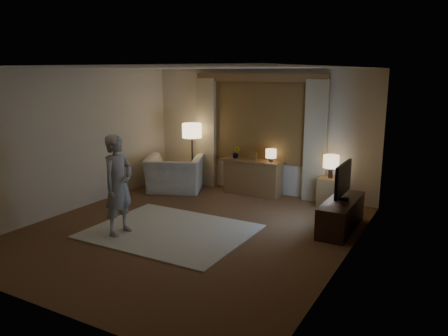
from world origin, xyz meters
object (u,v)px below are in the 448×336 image
Objects in this scene: side_table at (329,192)px; person at (118,185)px; sideboard at (253,178)px; armchair at (175,174)px; tv_stand at (341,215)px.

person reaches higher than side_table.
armchair is (-1.58, -0.61, 0.03)m from sideboard.
side_table is (1.65, -0.05, -0.07)m from sideboard.
armchair is at bearing -158.83° from sideboard.
sideboard is 2.49m from tv_stand.
side_table is 0.35× the size of person.
person reaches higher than sideboard.
sideboard is 3.28m from person.
sideboard reaches higher than side_table.
armchair reaches higher than tv_stand.
armchair is 0.73× the size of person.
sideboard is at bearing 150.74° from tv_stand.
armchair is 3.80m from tv_stand.
tv_stand is (0.52, -1.17, -0.03)m from side_table.
sideboard is at bearing 178.27° from side_table.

